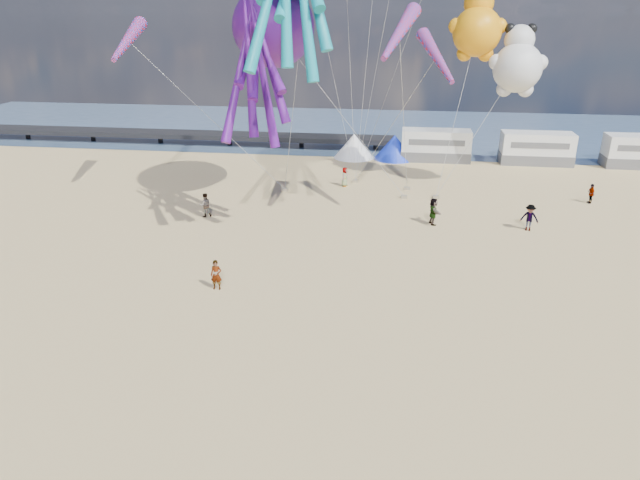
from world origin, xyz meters
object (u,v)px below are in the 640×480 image
Objects in this scene: kite_teddy_orange at (477,32)px; windsock_right at (437,57)px; motorhome_0 at (436,145)px; kite_octopus_purple at (274,26)px; sandbag_c at (436,197)px; sandbag_d at (407,188)px; sandbag_a at (285,190)px; tent_white at (354,146)px; windsock_mid at (399,33)px; windsock_left at (128,40)px; beachgoer_2 at (530,218)px; beachgoer_0 at (345,177)px; beachgoer_4 at (433,211)px; sandbag_b at (404,197)px; standing_person at (216,275)px; tent_blue at (394,147)px; motorhome_1 at (536,148)px; sandbag_e at (355,181)px; kite_panda at (517,68)px; beachgoer_1 at (205,205)px; beachgoer_3 at (591,193)px.

windsock_right is at bearing -127.58° from kite_teddy_orange.
motorhome_0 is 22.49m from kite_octopus_purple.
kite_octopus_purple is at bearing -168.52° from sandbag_c.
kite_teddy_orange reaches higher than sandbag_d.
sandbag_a is at bearing -136.17° from motorhome_0.
windsock_mid reaches higher than tent_white.
windsock_left is at bearing -148.68° from motorhome_0.
sandbag_c is at bearing 144.67° from beachgoer_2.
beachgoer_0 is 0.89× the size of beachgoer_2.
beachgoer_4 is at bearing -123.25° from kite_teddy_orange.
kite_octopus_purple is (-9.60, -2.16, 12.60)m from sandbag_b.
kite_octopus_purple reaches higher than beachgoer_4.
standing_person reaches higher than sandbag_a.
tent_blue is 2.44× the size of standing_person.
beachgoer_2 is at bearing -102.62° from motorhome_1.
motorhome_1 is 16.13m from sandbag_d.
sandbag_d is at bearing -104.68° from motorhome_0.
sandbag_e is 0.08× the size of kite_panda.
standing_person is 17.90m from sandbag_a.
windsock_mid is at bearing 47.96° from standing_person.
standing_person reaches higher than sandbag_d.
motorhome_0 reaches higher than tent_white.
kite_teddy_orange is at bearing -2.36° from sandbag_e.
beachgoer_2 is at bearing -30.65° from windsock_right.
beachgoer_4 is at bearing -80.77° from tent_blue.
sandbag_e is 0.04× the size of kite_octopus_purple.
beachgoer_1 is 14.26m from sandbag_e.
motorhome_0 is 13.15m from sandbag_b.
windsock_left is at bearing -95.79° from beachgoer_3.
tent_blue is at bearing 54.54° from sandbag_a.
standing_person is 0.25× the size of windsock_left.
standing_person is 20.52m from beachgoer_0.
sandbag_d is at bearing 77.71° from windsock_right.
windsock_mid reaches higher than beachgoer_3.
motorhome_0 and motorhome_1 have the same top height.
beachgoer_2 is at bearing -34.44° from kite_octopus_purple.
windsock_left is at bearing -161.50° from sandbag_e.
kite_teddy_orange is (4.55, 1.20, 12.14)m from sandbag_d.
beachgoer_1 is (-13.06, -19.04, -0.33)m from tent_blue.
standing_person is at bearing -62.73° from beachgoer_3.
windsock_right is at bearing -94.87° from motorhome_0.
sandbag_d is (-1.72, 7.99, -0.83)m from beachgoer_4.
beachgoer_3 is 0.24× the size of kite_teddy_orange.
motorhome_1 reaches higher than sandbag_b.
windsock_mid is (13.15, -0.03, 11.60)m from beachgoer_1.
tent_white is 2.14× the size of beachgoer_4.
tent_blue is 8.00× the size of sandbag_d.
kite_octopus_purple is at bearing 152.47° from beachgoer_0.
standing_person is 3.28× the size of sandbag_c.
beachgoer_3 is at bearing 33.94° from standing_person.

